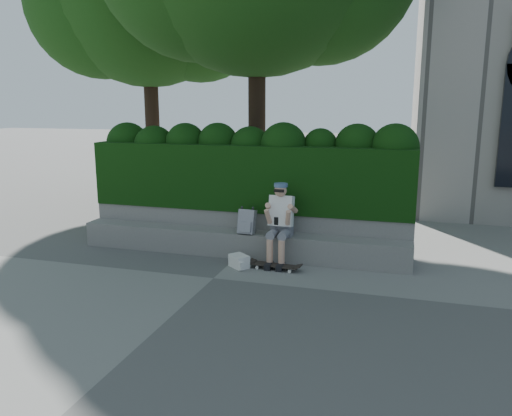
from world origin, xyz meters
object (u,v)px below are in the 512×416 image
(person, at_px, (280,220))
(backpack_plaid, at_px, (247,222))
(backpack_ground, at_px, (239,261))
(skateboard, at_px, (275,265))

(person, relative_size, backpack_plaid, 3.24)
(person, xyz_separation_m, backpack_ground, (-0.60, -0.44, -0.65))
(person, distance_m, backpack_plaid, 0.63)
(person, xyz_separation_m, backpack_plaid, (-0.62, 0.08, -0.09))
(skateboard, relative_size, backpack_plaid, 1.91)
(backpack_plaid, bearing_deg, backpack_ground, -83.04)
(backpack_plaid, height_order, backpack_ground, backpack_plaid)
(backpack_ground, bearing_deg, person, 74.88)
(backpack_plaid, distance_m, backpack_ground, 0.76)
(person, bearing_deg, skateboard, -88.88)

